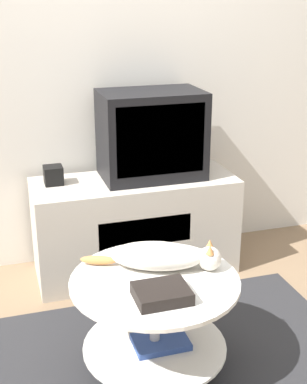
% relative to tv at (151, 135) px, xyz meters
% --- Properties ---
extents(ground_plane, '(12.00, 12.00, 0.00)m').
position_rel_tv_xyz_m(ground_plane, '(-0.22, -0.93, -0.83)').
color(ground_plane, '#7F664C').
extents(wall_back, '(8.00, 0.05, 2.60)m').
position_rel_tv_xyz_m(wall_back, '(-0.22, 0.28, 0.47)').
color(wall_back, silver).
rests_on(wall_back, ground_plane).
extents(rug, '(1.79, 1.12, 0.02)m').
position_rel_tv_xyz_m(rug, '(-0.22, -0.93, -0.82)').
color(rug, '#28282B').
rests_on(rug, ground_plane).
extents(tv_stand, '(1.18, 0.45, 0.58)m').
position_rel_tv_xyz_m(tv_stand, '(-0.11, -0.03, -0.54)').
color(tv_stand, beige).
rests_on(tv_stand, ground_plane).
extents(tv, '(0.58, 0.37, 0.50)m').
position_rel_tv_xyz_m(tv, '(0.00, 0.00, 0.00)').
color(tv, black).
rests_on(tv, tv_stand).
extents(speaker, '(0.10, 0.10, 0.10)m').
position_rel_tv_xyz_m(speaker, '(-0.57, 0.03, -0.20)').
color(speaker, black).
rests_on(speaker, tv_stand).
extents(coffee_table, '(0.72, 0.72, 0.45)m').
position_rel_tv_xyz_m(coffee_table, '(-0.28, -0.97, -0.53)').
color(coffee_table, '#B2B2B7').
rests_on(coffee_table, rug).
extents(dvd_box, '(0.21, 0.17, 0.05)m').
position_rel_tv_xyz_m(dvd_box, '(-0.30, -1.13, -0.34)').
color(dvd_box, black).
rests_on(dvd_box, coffee_table).
extents(cat, '(0.58, 0.32, 0.13)m').
position_rel_tv_xyz_m(cat, '(-0.22, -0.88, -0.31)').
color(cat, silver).
rests_on(cat, coffee_table).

